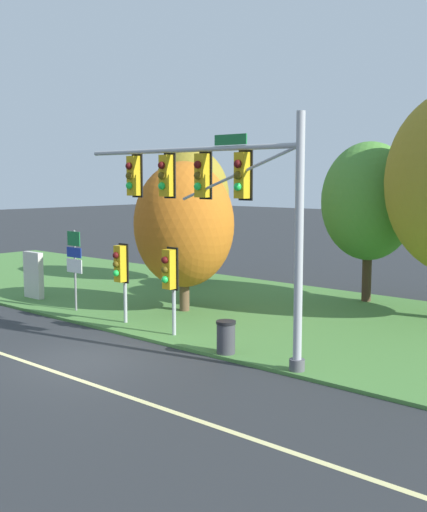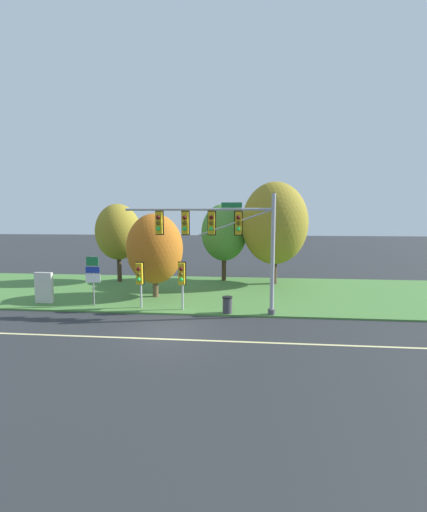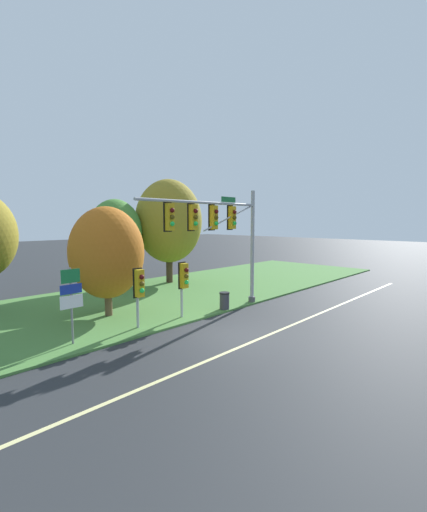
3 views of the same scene
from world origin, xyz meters
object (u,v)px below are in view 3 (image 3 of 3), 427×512
at_px(pedestrian_signal_near_kerb, 184,278).
at_px(tree_mid_verge, 169,221).
at_px(tree_behind_signpost, 115,232).
at_px(tree_left_of_mast, 107,253).
at_px(trash_bin, 224,301).
at_px(traffic_signal_mast, 221,227).
at_px(pedestrian_signal_further_along, 139,286).
at_px(route_sign_post, 71,296).

relative_size(pedestrian_signal_near_kerb, tree_mid_verge, 0.35).
bearing_deg(tree_mid_verge, tree_behind_signpost, 165.28).
height_order(tree_left_of_mast, trash_bin, tree_left_of_mast).
distance_m(pedestrian_signal_near_kerb, tree_left_of_mast, 4.08).
distance_m(traffic_signal_mast, tree_behind_signpost, 9.70).
bearing_deg(pedestrian_signal_further_along, pedestrian_signal_near_kerb, -3.39).
relative_size(pedestrian_signal_near_kerb, tree_behind_signpost, 0.44).
height_order(route_sign_post, trash_bin, route_sign_post).
relative_size(pedestrian_signal_further_along, tree_mid_verge, 0.34).
relative_size(tree_behind_signpost, tree_mid_verge, 0.79).
relative_size(traffic_signal_mast, tree_left_of_mast, 1.49).
relative_size(route_sign_post, tree_left_of_mast, 0.54).
bearing_deg(tree_left_of_mast, tree_mid_verge, 32.26).
distance_m(pedestrian_signal_further_along, tree_mid_verge, 11.89).
height_order(pedestrian_signal_further_along, trash_bin, pedestrian_signal_further_along).
bearing_deg(traffic_signal_mast, route_sign_post, 173.95).
distance_m(traffic_signal_mast, tree_left_of_mast, 5.91).
distance_m(traffic_signal_mast, pedestrian_signal_further_along, 5.39).
xyz_separation_m(tree_left_of_mast, tree_mid_verge, (8.14, 5.14, 1.55)).
bearing_deg(tree_left_of_mast, pedestrian_signal_further_along, -92.23).
height_order(pedestrian_signal_near_kerb, pedestrian_signal_further_along, pedestrian_signal_near_kerb).
bearing_deg(tree_behind_signpost, route_sign_post, -129.03).
xyz_separation_m(pedestrian_signal_near_kerb, tree_mid_verge, (5.76, 8.22, 2.79)).
bearing_deg(pedestrian_signal_near_kerb, traffic_signal_mast, -10.29).
relative_size(pedestrian_signal_near_kerb, trash_bin, 2.99).
bearing_deg(pedestrian_signal_further_along, tree_mid_verge, 44.37).
distance_m(pedestrian_signal_near_kerb, route_sign_post, 5.44).
height_order(pedestrian_signal_near_kerb, tree_behind_signpost, tree_behind_signpost).
height_order(route_sign_post, tree_behind_signpost, tree_behind_signpost).
bearing_deg(traffic_signal_mast, tree_left_of_mast, 142.87).
height_order(tree_left_of_mast, tree_mid_verge, tree_mid_verge).
height_order(traffic_signal_mast, tree_mid_verge, tree_mid_verge).
height_order(route_sign_post, tree_left_of_mast, tree_left_of_mast).
distance_m(traffic_signal_mast, trash_bin, 4.00).
bearing_deg(trash_bin, pedestrian_signal_further_along, 174.17).
xyz_separation_m(pedestrian_signal_further_along, tree_left_of_mast, (0.11, 2.94, 1.29)).
bearing_deg(tree_mid_verge, tree_left_of_mast, -147.74).
height_order(tree_behind_signpost, trash_bin, tree_behind_signpost).
bearing_deg(tree_mid_verge, traffic_signal_mast, -112.26).
distance_m(pedestrian_signal_near_kerb, trash_bin, 3.02).
bearing_deg(tree_behind_signpost, trash_bin, -85.04).
bearing_deg(route_sign_post, pedestrian_signal_near_kerb, -4.28).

